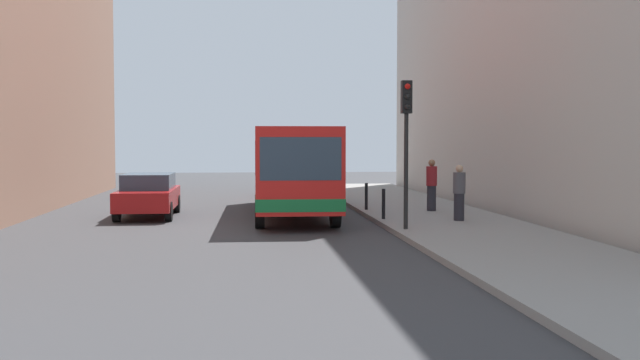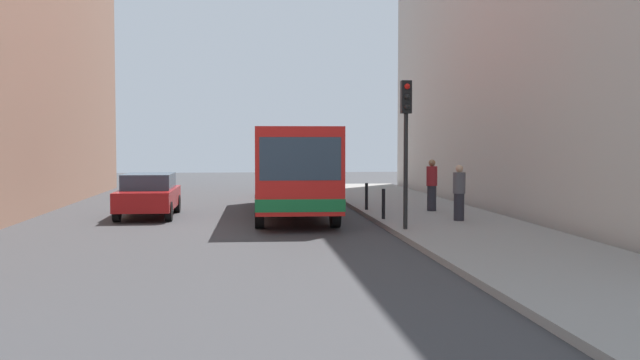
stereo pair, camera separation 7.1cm
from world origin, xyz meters
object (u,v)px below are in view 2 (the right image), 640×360
Objects in this scene: pedestrian_near_signal at (459,193)px; bus at (292,166)px; bollard_near at (383,204)px; car_beside_bus at (149,194)px; bollard_mid at (366,196)px; traffic_light at (406,126)px; pedestrian_mid_sidewalk at (432,185)px; car_behind_bus at (285,179)px.

bus is at bearing -122.86° from pedestrian_near_signal.
car_beside_bus is at bearing 159.00° from bollard_near.
bollard_mid is at bearing -178.85° from bus.
traffic_light is (7.70, -5.62, 2.22)m from car_beside_bus.
car_behind_bus is at bearing -147.80° from pedestrian_mid_sidewalk.
traffic_light reaches higher than pedestrian_mid_sidewalk.
pedestrian_mid_sidewalk is (9.79, -0.43, 0.27)m from car_beside_bus.
pedestrian_near_signal is at bearing -18.30° from bollard_near.
pedestrian_near_signal is at bearing 159.51° from car_beside_bus.
pedestrian_near_signal is at bearing 142.45° from bus.
bus reaches higher than car_behind_bus.
bollard_near and bollard_mid have the same top height.
bollard_near is at bearing 158.90° from car_beside_bus.
pedestrian_near_signal is (4.89, -3.93, -0.72)m from bus.
car_beside_bus is 1.07× the size of traffic_light.
pedestrian_mid_sidewalk is at bearing 68.00° from traffic_light.
traffic_light reaches higher than bus.
bollard_mid is at bearing -178.01° from car_beside_bus.
traffic_light is 5.92m from pedestrian_mid_sidewalk.
car_behind_bus reaches higher than bollard_mid.
traffic_light is at bearing -41.07° from pedestrian_near_signal.
car_behind_bus is 4.69× the size of bollard_near.
traffic_light is at bearing 116.46° from bus.
bollard_near is at bearing -102.36° from pedestrian_near_signal.
traffic_light is at bearing 143.80° from car_beside_bus.
traffic_light reaches higher than car_beside_bus.
traffic_light is 2.27× the size of pedestrian_mid_sidewalk.
car_beside_bus is at bearing 4.51° from bus.
car_beside_bus is 11.12m from car_behind_bus.
bollard_near is 1.00× the size of bollard_mid.
car_beside_bus is at bearing 63.91° from car_behind_bus.
bus is at bearing 129.93° from bollard_near.
car_beside_bus is at bearing -177.92° from bollard_mid.
car_beside_bus is 4.63× the size of bollard_mid.
car_behind_bus is at bearing 103.98° from bollard_mid.
car_beside_bus is 9.78m from traffic_light.
car_behind_bus is 9.84m from bollard_mid.
bus reaches higher than bollard_near.
traffic_light is at bearing -89.03° from bollard_mid.
traffic_light is 4.32× the size of bollard_mid.
car_beside_bus reaches higher than bollard_near.
bollard_near is at bearing -90.00° from bollard_mid.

